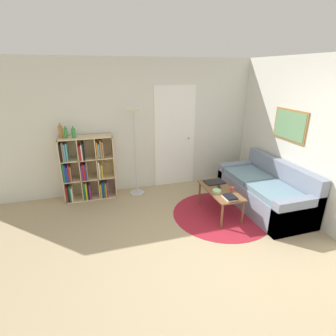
{
  "coord_description": "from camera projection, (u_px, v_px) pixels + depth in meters",
  "views": [
    {
      "loc": [
        -1.29,
        -2.36,
        2.37
      ],
      "look_at": [
        -0.11,
        1.5,
        0.85
      ],
      "focal_mm": 28.0,
      "sensor_mm": 36.0,
      "label": 1
    }
  ],
  "objects": [
    {
      "name": "book_stack_on_table",
      "position": [
        230.0,
        197.0,
        4.16
      ],
      "size": [
        0.17,
        0.23,
        0.05
      ],
      "color": "silver",
      "rests_on": "coffee_table"
    },
    {
      "name": "bottle_left",
      "position": [
        61.0,
        132.0,
        4.63
      ],
      "size": [
        0.07,
        0.07,
        0.27
      ],
      "color": "olive",
      "rests_on": "bookshelf"
    },
    {
      "name": "ground_plane",
      "position": [
        211.0,
        270.0,
        3.3
      ],
      "size": [
        14.0,
        14.0,
        0.0
      ],
      "primitive_type": "plane",
      "color": "tan"
    },
    {
      "name": "wall_right",
      "position": [
        288.0,
        134.0,
        4.63
      ],
      "size": [
        0.08,
        5.73,
        2.6
      ],
      "color": "silver",
      "rests_on": "ground_plane"
    },
    {
      "name": "cup",
      "position": [
        232.0,
        189.0,
        4.42
      ],
      "size": [
        0.07,
        0.07,
        0.07
      ],
      "color": "#A33D33",
      "rests_on": "coffee_table"
    },
    {
      "name": "laptop",
      "position": [
        214.0,
        182.0,
        4.77
      ],
      "size": [
        0.36,
        0.26,
        0.02
      ],
      "color": "black",
      "rests_on": "coffee_table"
    },
    {
      "name": "bowl",
      "position": [
        217.0,
        191.0,
        4.39
      ],
      "size": [
        0.14,
        0.14,
        0.04
      ],
      "color": "#9ED193",
      "rests_on": "coffee_table"
    },
    {
      "name": "floor_lamp",
      "position": [
        134.0,
        130.0,
        4.91
      ],
      "size": [
        0.29,
        0.29,
        1.71
      ],
      "color": "#B7B7BC",
      "rests_on": "ground_plane"
    },
    {
      "name": "remote",
      "position": [
        219.0,
        187.0,
        4.55
      ],
      "size": [
        0.1,
        0.16,
        0.02
      ],
      "color": "black",
      "rests_on": "coffee_table"
    },
    {
      "name": "rug",
      "position": [
        221.0,
        214.0,
        4.58
      ],
      "size": [
        1.69,
        1.69,
        0.01
      ],
      "color": "maroon",
      "rests_on": "ground_plane"
    },
    {
      "name": "coffee_table",
      "position": [
        220.0,
        192.0,
        4.5
      ],
      "size": [
        0.45,
        0.97,
        0.44
      ],
      "color": "brown",
      "rests_on": "ground_plane"
    },
    {
      "name": "bottle_middle",
      "position": [
        66.0,
        133.0,
        4.64
      ],
      "size": [
        0.06,
        0.06,
        0.21
      ],
      "color": "#2D8438",
      "rests_on": "bookshelf"
    },
    {
      "name": "bookshelf",
      "position": [
        86.0,
        169.0,
        4.98
      ],
      "size": [
        0.96,
        0.34,
        1.23
      ],
      "color": "beige",
      "rests_on": "ground_plane"
    },
    {
      "name": "couch",
      "position": [
        266.0,
        192.0,
        4.74
      ],
      "size": [
        0.86,
        1.85,
        0.85
      ],
      "color": "gray",
      "rests_on": "ground_plane"
    },
    {
      "name": "bottle_right",
      "position": [
        74.0,
        133.0,
        4.66
      ],
      "size": [
        0.07,
        0.07,
        0.21
      ],
      "color": "#2D8438",
      "rests_on": "bookshelf"
    },
    {
      "name": "wall_back",
      "position": [
        156.0,
        126.0,
        5.32
      ],
      "size": [
        7.08,
        0.11,
        2.6
      ],
      "color": "silver",
      "rests_on": "ground_plane"
    }
  ]
}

